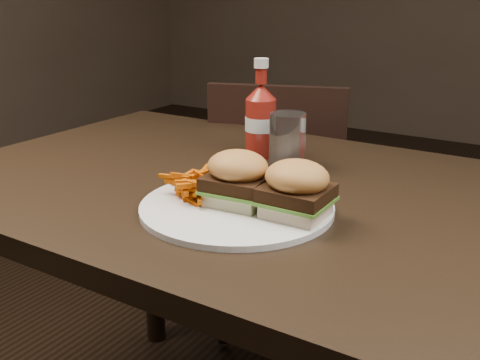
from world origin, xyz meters
The scene contains 8 objects.
dining_table centered at (0.00, 0.00, 0.73)m, with size 1.20×0.80×0.04m, color black.
chair_far centered at (-0.22, 0.62, 0.43)m, with size 0.40×0.40×0.04m, color black.
plate centered at (0.07, -0.13, 0.76)m, with size 0.33×0.33×0.01m, color white.
sandwich_half_a centered at (0.07, -0.12, 0.77)m, with size 0.09×0.09×0.02m, color beige.
sandwich_half_b centered at (0.18, -0.12, 0.77)m, with size 0.09×0.09×0.02m, color beige.
fries_pile centered at (-0.01, -0.12, 0.78)m, with size 0.10×0.10×0.04m, color #AC4A03, non-canonical shape.
ketchup_bottle centered at (-0.05, 0.17, 0.81)m, with size 0.07×0.07×0.13m, color maroon.
tumbler centered at (0.04, 0.13, 0.81)m, with size 0.08×0.08×0.12m, color white.
Camera 1 is at (0.54, -0.86, 1.10)m, focal length 42.00 mm.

